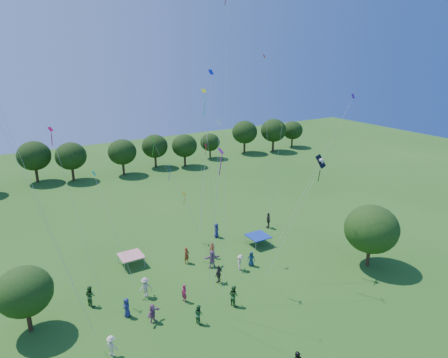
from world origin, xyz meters
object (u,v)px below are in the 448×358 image
at_px(tent_red_stripe, 131,256).
at_px(red_high_kite, 227,30).
at_px(near_tree_east, 372,229).
at_px(pirate_kite, 320,163).
at_px(near_tree_north, 24,291).
at_px(tent_blue, 258,236).

distance_m(tent_red_stripe, red_high_kite, 22.67).
bearing_deg(near_tree_east, pirate_kite, 153.10).
distance_m(near_tree_north, near_tree_east, 30.21).
relative_size(near_tree_north, near_tree_east, 0.85).
bearing_deg(red_high_kite, near_tree_north, -179.30).
bearing_deg(tent_blue, pirate_kite, -74.90).
relative_size(near_tree_east, tent_red_stripe, 2.81).
xyz_separation_m(near_tree_east, red_high_kite, (-12.06, 6.77, 17.81)).
bearing_deg(red_high_kite, tent_blue, 23.03).
distance_m(near_tree_east, red_high_kite, 22.55).
distance_m(tent_blue, red_high_kite, 21.47).
distance_m(tent_red_stripe, pirate_kite, 20.08).
relative_size(near_tree_north, tent_red_stripe, 2.38).
bearing_deg(pirate_kite, near_tree_north, 170.61).
bearing_deg(tent_red_stripe, tent_blue, -12.47).
bearing_deg(tent_blue, near_tree_north, -173.73).
relative_size(tent_blue, pirate_kite, 0.22).
bearing_deg(red_high_kite, tent_red_stripe, 146.21).
height_order(near_tree_north, red_high_kite, red_high_kite).
bearing_deg(near_tree_north, red_high_kite, 0.70).
distance_m(near_tree_east, tent_blue, 11.61).
relative_size(near_tree_east, red_high_kite, 0.24).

